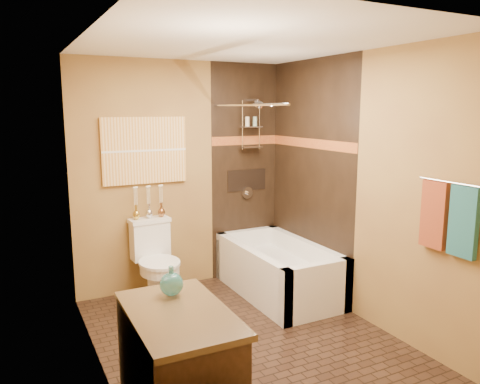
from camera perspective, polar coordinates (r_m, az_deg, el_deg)
floor at (r=4.28m, az=0.59°, el=-17.47°), size 3.00×3.00×0.00m
wall_left at (r=3.49m, az=-17.13°, el=-2.49°), size 0.02×3.00×2.50m
wall_right at (r=4.54m, az=14.16°, el=0.51°), size 0.02×3.00×2.50m
wall_back at (r=5.22m, az=-7.04°, el=1.97°), size 2.40×0.02×2.50m
wall_front at (r=2.67m, az=15.86°, el=-6.24°), size 2.40×0.02×2.50m
ceiling at (r=3.83m, az=0.67°, el=17.86°), size 3.00×3.00×0.00m
alcove_tile_back at (r=5.52m, az=0.57°, el=2.48°), size 0.85×0.01×2.50m
alcove_tile_right at (r=5.12m, az=8.54°, el=1.76°), size 0.01×1.50×2.50m
mosaic_band_back at (r=5.48m, az=0.63°, el=6.31°), size 0.85×0.01×0.10m
mosaic_band_right at (r=5.07m, az=8.55°, el=5.89°), size 0.01×1.50×0.10m
alcove_niche at (r=5.54m, az=0.83°, el=1.47°), size 0.50×0.01×0.25m
shower_fixtures at (r=5.40m, az=1.36°, el=6.74°), size 0.24×0.33×1.16m
curtain_rod at (r=4.65m, az=0.72°, el=10.56°), size 0.03×1.55×0.03m
towel_bar at (r=3.76m, az=24.26°, el=1.05°), size 0.02×0.55×0.02m
towel_teal at (r=3.74m, az=25.60°, el=-3.32°), size 0.05×0.22×0.52m
towel_rust at (r=3.89m, az=22.58°, el=-2.58°), size 0.05×0.22×0.52m
sunset_painting at (r=5.04m, az=-11.55°, el=4.98°), size 0.90×0.04×0.70m
vanity_mirror at (r=2.57m, az=-13.57°, el=-1.03°), size 0.01×1.00×0.90m
bathtub at (r=5.16m, az=4.67°, el=-9.91°), size 0.80×1.50×0.55m
toilet at (r=5.01m, az=-10.24°, el=-8.22°), size 0.44×0.64×0.84m
vanity at (r=3.04m, az=-7.47°, el=-21.23°), size 0.58×0.93×0.81m
teal_bottle at (r=3.04m, az=-8.37°, el=-10.68°), size 0.15×0.15×0.24m
bud_vases at (r=5.03m, az=-11.07°, el=-1.10°), size 0.35×0.07×0.34m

